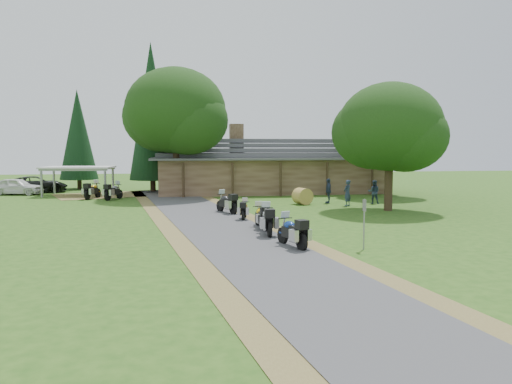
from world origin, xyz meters
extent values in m
plane|color=#295317|center=(0.00, 0.00, 0.00)|extent=(120.00, 120.00, 0.00)
plane|color=#3E3F41|center=(-0.50, 4.00, 0.00)|extent=(51.95, 51.95, 0.00)
imported|color=white|center=(-16.01, 24.39, 0.91)|extent=(3.33, 5.83, 1.83)
imported|color=black|center=(-14.96, 26.31, 1.11)|extent=(4.03, 6.28, 2.23)
imported|color=#2A3751|center=(9.05, 11.87, 1.06)|extent=(0.74, 0.72, 2.12)
imported|color=#2A3751|center=(11.44, 12.96, 1.00)|extent=(0.68, 0.60, 1.99)
imported|color=#2A3751|center=(8.31, 13.81, 1.06)|extent=(0.60, 0.70, 2.11)
cylinder|color=olive|center=(6.25, 13.34, 0.58)|extent=(1.41, 1.35, 1.17)
cone|color=black|center=(-4.66, 25.94, 6.79)|extent=(4.20, 4.20, 13.59)
cone|color=black|center=(-11.89, 30.05, 4.84)|extent=(3.63, 3.63, 9.67)
camera|label=1|loc=(-2.74, -20.86, 3.96)|focal=35.00mm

